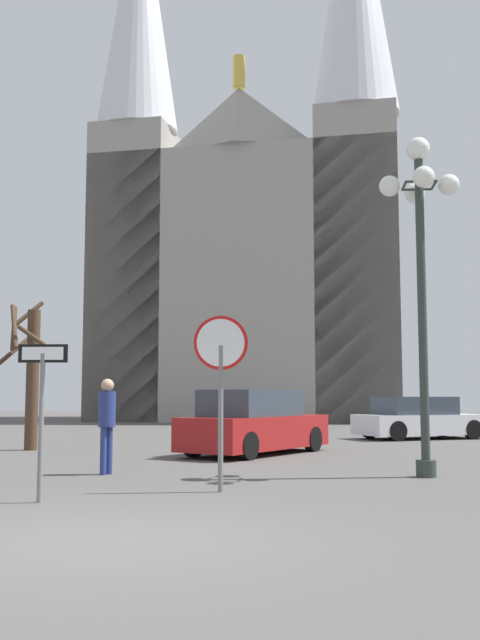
{
  "coord_description": "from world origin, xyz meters",
  "views": [
    {
      "loc": [
        1.95,
        -7.48,
        1.46
      ],
      "look_at": [
        -0.35,
        18.08,
        4.06
      ],
      "focal_mm": 41.47,
      "sensor_mm": 36.0,
      "label": 1
    }
  ],
  "objects_px": {
    "parked_car_far_red": "(254,424)",
    "pedestrian_walking": "(107,416)",
    "street_lamp": "(420,239)",
    "bare_tree": "(30,371)",
    "cathedral": "(250,234)",
    "parked_car_near_white": "(419,419)",
    "one_way_arrow_sign": "(42,399)",
    "stop_sign": "(221,366)"
  },
  "relations": [
    {
      "from": "stop_sign",
      "to": "parked_car_far_red",
      "type": "distance_m",
      "value": 7.22
    },
    {
      "from": "one_way_arrow_sign",
      "to": "pedestrian_walking",
      "type": "distance_m",
      "value": 3.59
    },
    {
      "from": "parked_car_far_red",
      "to": "cathedral",
      "type": "bearing_deg",
      "value": 94.59
    },
    {
      "from": "parked_car_far_red",
      "to": "one_way_arrow_sign",
      "type": "bearing_deg",
      "value": -105.48
    },
    {
      "from": "one_way_arrow_sign",
      "to": "street_lamp",
      "type": "bearing_deg",
      "value": 32.49
    },
    {
      "from": "one_way_arrow_sign",
      "to": "parked_car_near_white",
      "type": "relative_size",
      "value": 0.47
    },
    {
      "from": "cathedral",
      "to": "street_lamp",
      "type": "relative_size",
      "value": 5.44
    },
    {
      "from": "parked_car_near_white",
      "to": "one_way_arrow_sign",
      "type": "bearing_deg",
      "value": -115.62
    },
    {
      "from": "parked_car_near_white",
      "to": "bare_tree",
      "type": "bearing_deg",
      "value": -151.46
    },
    {
      "from": "stop_sign",
      "to": "pedestrian_walking",
      "type": "distance_m",
      "value": 3.38
    },
    {
      "from": "cathedral",
      "to": "street_lamp",
      "type": "bearing_deg",
      "value": -79.54
    },
    {
      "from": "street_lamp",
      "to": "stop_sign",
      "type": "bearing_deg",
      "value": -145.69
    },
    {
      "from": "cathedral",
      "to": "one_way_arrow_sign",
      "type": "distance_m",
      "value": 33.96
    },
    {
      "from": "pedestrian_walking",
      "to": "parked_car_far_red",
      "type": "bearing_deg",
      "value": 63.79
    },
    {
      "from": "cathedral",
      "to": "parked_car_near_white",
      "type": "xyz_separation_m",
      "value": [
        6.95,
        -17.29,
        -10.21
      ]
    },
    {
      "from": "parked_car_far_red",
      "to": "pedestrian_walking",
      "type": "height_order",
      "value": "pedestrian_walking"
    },
    {
      "from": "cathedral",
      "to": "bare_tree",
      "type": "xyz_separation_m",
      "value": [
        -4.15,
        -23.32,
        -8.76
      ]
    },
    {
      "from": "bare_tree",
      "to": "street_lamp",
      "type": "bearing_deg",
      "value": -30.69
    },
    {
      "from": "bare_tree",
      "to": "parked_car_near_white",
      "type": "bearing_deg",
      "value": 28.54
    },
    {
      "from": "cathedral",
      "to": "parked_car_far_red",
      "type": "distance_m",
      "value": 26.28
    },
    {
      "from": "stop_sign",
      "to": "pedestrian_walking",
      "type": "relative_size",
      "value": 1.52
    },
    {
      "from": "bare_tree",
      "to": "parked_car_near_white",
      "type": "relative_size",
      "value": 0.88
    },
    {
      "from": "parked_car_near_white",
      "to": "pedestrian_walking",
      "type": "bearing_deg",
      "value": -122.23
    },
    {
      "from": "pedestrian_walking",
      "to": "stop_sign",
      "type": "bearing_deg",
      "value": -43.36
    },
    {
      "from": "cathedral",
      "to": "bare_tree",
      "type": "height_order",
      "value": "cathedral"
    },
    {
      "from": "stop_sign",
      "to": "bare_tree",
      "type": "height_order",
      "value": "bare_tree"
    },
    {
      "from": "cathedral",
      "to": "bare_tree",
      "type": "relative_size",
      "value": 8.37
    },
    {
      "from": "stop_sign",
      "to": "parked_car_near_white",
      "type": "distance_m",
      "value": 14.93
    },
    {
      "from": "one_way_arrow_sign",
      "to": "parked_car_near_white",
      "type": "bearing_deg",
      "value": 64.38
    },
    {
      "from": "stop_sign",
      "to": "cathedral",
      "type": "bearing_deg",
      "value": 93.52
    },
    {
      "from": "cathedral",
      "to": "stop_sign",
      "type": "distance_m",
      "value": 32.61
    },
    {
      "from": "one_way_arrow_sign",
      "to": "parked_car_far_red",
      "type": "bearing_deg",
      "value": 74.52
    },
    {
      "from": "parked_car_near_white",
      "to": "pedestrian_walking",
      "type": "relative_size",
      "value": 2.64
    },
    {
      "from": "street_lamp",
      "to": "parked_car_near_white",
      "type": "height_order",
      "value": "street_lamp"
    },
    {
      "from": "bare_tree",
      "to": "stop_sign",
      "type": "bearing_deg",
      "value": -52.69
    },
    {
      "from": "one_way_arrow_sign",
      "to": "parked_car_near_white",
      "type": "height_order",
      "value": "one_way_arrow_sign"
    },
    {
      "from": "street_lamp",
      "to": "pedestrian_walking",
      "type": "distance_m",
      "value": 6.65
    },
    {
      "from": "parked_car_near_white",
      "to": "parked_car_far_red",
      "type": "bearing_deg",
      "value": -126.07
    },
    {
      "from": "stop_sign",
      "to": "parked_car_near_white",
      "type": "height_order",
      "value": "stop_sign"
    },
    {
      "from": "bare_tree",
      "to": "pedestrian_walking",
      "type": "bearing_deg",
      "value": -57.18
    },
    {
      "from": "stop_sign",
      "to": "parked_car_far_red",
      "type": "xyz_separation_m",
      "value": [
        0.01,
        7.12,
        -1.16
      ]
    },
    {
      "from": "parked_car_near_white",
      "to": "street_lamp",
      "type": "bearing_deg",
      "value": -97.82
    }
  ]
}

